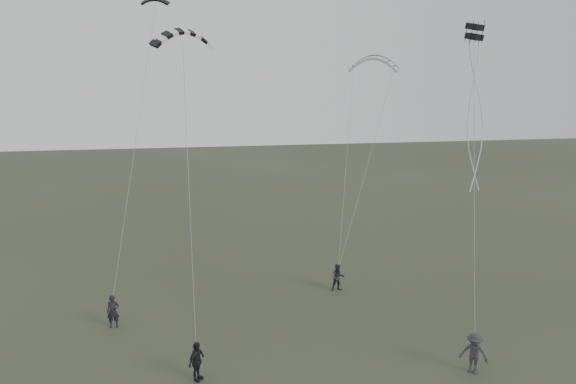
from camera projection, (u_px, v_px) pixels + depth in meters
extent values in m
plane|color=#2F3726|center=(292.00, 368.00, 25.25)|extent=(140.00, 140.00, 0.00)
imported|color=black|center=(113.00, 311.00, 29.00)|extent=(0.65, 0.44, 1.75)
imported|color=#242429|center=(338.00, 277.00, 33.74)|extent=(0.80, 0.63, 1.64)
imported|color=black|center=(197.00, 361.00, 24.11)|extent=(0.96, 1.10, 1.78)
imported|color=#2C2C31|center=(474.00, 353.00, 24.67)|extent=(1.41, 1.26, 1.90)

